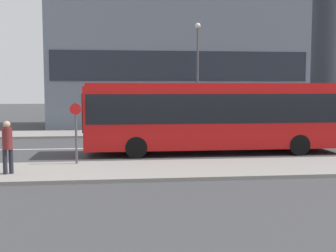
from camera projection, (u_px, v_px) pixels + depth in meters
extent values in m
plane|color=#3A3A3D|center=(101.00, 148.00, 21.47)|extent=(120.00, 120.00, 0.00)
cube|color=gray|center=(92.00, 171.00, 15.28)|extent=(44.00, 3.50, 0.13)
cube|color=gray|center=(105.00, 134.00, 27.65)|extent=(44.00, 3.50, 0.13)
cube|color=silver|center=(101.00, 148.00, 21.47)|extent=(41.80, 0.16, 0.01)
cube|color=slate|center=(176.00, 21.00, 34.04)|extent=(19.89, 6.75, 16.98)
cube|color=#1E232D|center=(182.00, 66.00, 31.02)|extent=(19.10, 0.08, 2.20)
cube|color=red|center=(214.00, 117.00, 19.80)|extent=(11.98, 2.48, 2.84)
cube|color=black|center=(214.00, 107.00, 19.76)|extent=(11.74, 2.51, 1.31)
cube|color=red|center=(214.00, 85.00, 19.66)|extent=(11.80, 2.28, 0.14)
cube|color=black|center=(85.00, 112.00, 19.12)|extent=(0.05, 2.18, 1.70)
cube|color=yellow|center=(84.00, 91.00, 19.03)|extent=(0.04, 1.74, 0.32)
cylinder|color=black|center=(136.00, 147.00, 18.39)|extent=(0.96, 0.28, 0.96)
cylinder|color=black|center=(135.00, 141.00, 20.62)|extent=(0.96, 0.28, 0.96)
cylinder|color=black|center=(299.00, 145.00, 19.20)|extent=(0.96, 0.28, 0.96)
cylinder|color=black|center=(281.00, 139.00, 21.43)|extent=(0.96, 0.28, 0.96)
cube|color=silver|center=(296.00, 129.00, 26.20)|extent=(3.92, 1.69, 0.68)
cube|color=#21262B|center=(295.00, 120.00, 26.13)|extent=(2.16, 1.49, 0.55)
cylinder|color=black|center=(321.00, 133.00, 25.60)|extent=(0.60, 0.18, 0.60)
cylinder|color=black|center=(310.00, 131.00, 27.10)|extent=(0.60, 0.18, 0.60)
cylinder|color=black|center=(282.00, 134.00, 25.33)|extent=(0.60, 0.18, 0.60)
cylinder|color=black|center=(273.00, 131.00, 26.83)|extent=(0.60, 0.18, 0.60)
cylinder|color=#23232D|center=(11.00, 161.00, 14.52)|extent=(0.15, 0.15, 0.85)
cylinder|color=#23232D|center=(5.00, 162.00, 14.41)|extent=(0.15, 0.15, 0.85)
cylinder|color=maroon|center=(7.00, 139.00, 14.39)|extent=(0.34, 0.34, 0.74)
sphere|color=tan|center=(7.00, 124.00, 14.35)|extent=(0.24, 0.24, 0.24)
cylinder|color=#4C4C51|center=(76.00, 133.00, 16.35)|extent=(0.09, 0.09, 2.41)
cylinder|color=red|center=(75.00, 109.00, 16.20)|extent=(0.44, 0.03, 0.44)
cylinder|color=#4C4C51|center=(197.00, 81.00, 27.16)|extent=(0.14, 0.14, 6.78)
sphere|color=silver|center=(198.00, 26.00, 26.84)|extent=(0.36, 0.36, 0.36)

